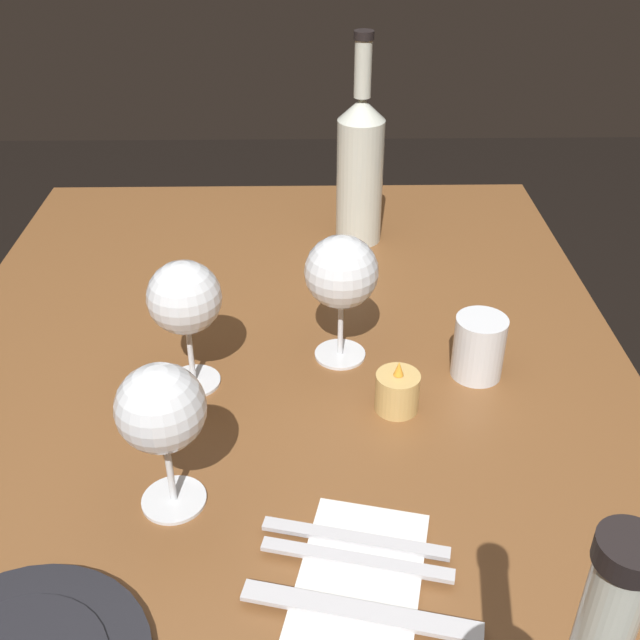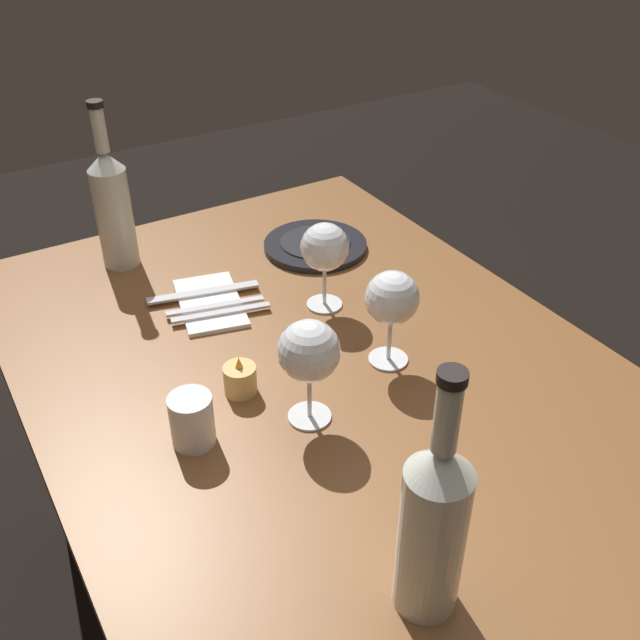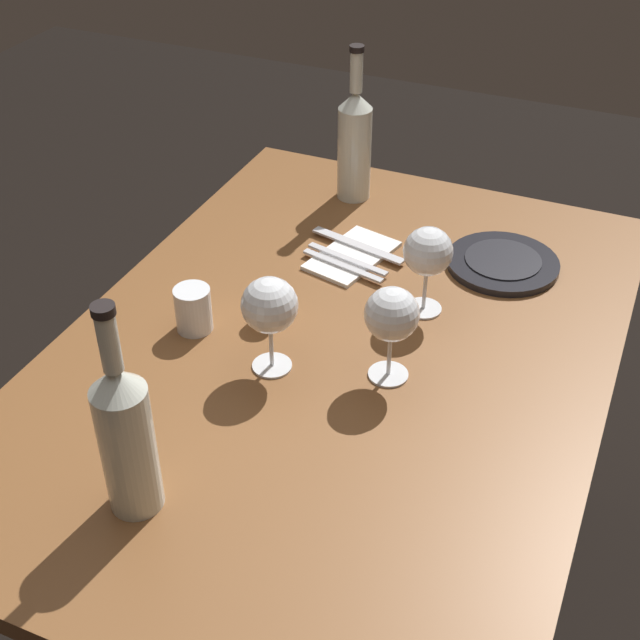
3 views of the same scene
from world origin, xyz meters
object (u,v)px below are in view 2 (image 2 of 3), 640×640
(dinner_plate, at_px, (315,245))
(table_knife, at_px, (203,292))
(wine_glass_centre, at_px, (309,353))
(water_tumbler, at_px, (192,422))
(wine_glass_left, at_px, (392,300))
(wine_glass_right, at_px, (325,249))
(votive_candle, at_px, (240,380))
(folded_napkin, at_px, (210,303))
(fork_outer, at_px, (221,313))
(fork_inner, at_px, (215,306))
(wine_bottle_second, at_px, (113,206))
(wine_bottle, at_px, (433,525))

(dinner_plate, xyz_separation_m, table_knife, (-0.05, 0.28, 0.00))
(wine_glass_centre, xyz_separation_m, water_tumbler, (0.04, 0.17, -0.08))
(dinner_plate, distance_m, table_knife, 0.28)
(wine_glass_left, xyz_separation_m, wine_glass_right, (0.20, 0.00, -0.00))
(votive_candle, xyz_separation_m, dinner_plate, (0.34, -0.34, -0.02))
(wine_glass_left, bearing_deg, dinner_plate, -13.22)
(folded_napkin, height_order, fork_outer, fork_outer)
(fork_inner, bearing_deg, wine_glass_left, -146.87)
(wine_glass_centre, xyz_separation_m, fork_inner, (0.34, 0.00, -0.11))
(table_knife, bearing_deg, wine_glass_right, -127.91)
(wine_bottle_second, height_order, water_tumbler, wine_bottle_second)
(wine_glass_left, xyz_separation_m, wine_bottle, (-0.39, 0.23, 0.01))
(dinner_plate, height_order, fork_inner, dinner_plate)
(wine_glass_right, bearing_deg, dinner_plate, -26.23)
(wine_glass_centre, bearing_deg, table_knife, 0.25)
(votive_candle, distance_m, table_knife, 0.29)
(wine_glass_centre, bearing_deg, wine_bottle, 172.65)
(folded_napkin, bearing_deg, fork_outer, 180.00)
(folded_napkin, bearing_deg, water_tumbler, 152.51)
(wine_glass_left, distance_m, folded_napkin, 0.38)
(wine_glass_centre, relative_size, fork_outer, 0.95)
(wine_glass_left, xyz_separation_m, folded_napkin, (0.31, 0.18, -0.12))
(water_tumbler, relative_size, fork_outer, 0.45)
(wine_glass_centre, height_order, fork_inner, wine_glass_centre)
(folded_napkin, distance_m, fork_inner, 0.03)
(wine_glass_centre, relative_size, wine_bottle, 0.51)
(wine_bottle, distance_m, folded_napkin, 0.71)
(wine_glass_right, relative_size, wine_bottle, 0.50)
(wine_glass_centre, xyz_separation_m, table_knife, (0.39, 0.00, -0.11))
(wine_bottle, relative_size, votive_candle, 4.97)
(wine_glass_left, relative_size, wine_glass_centre, 0.98)
(water_tumbler, relative_size, dinner_plate, 0.38)
(wine_bottle_second, bearing_deg, dinner_plate, -111.94)
(water_tumbler, height_order, fork_inner, water_tumbler)
(wine_glass_left, bearing_deg, fork_inner, 33.13)
(wine_glass_left, relative_size, wine_bottle_second, 0.50)
(water_tumbler, bearing_deg, wine_glass_right, -58.83)
(wine_bottle, bearing_deg, water_tumbler, 18.42)
(wine_glass_centre, relative_size, dinner_plate, 0.79)
(wine_glass_right, height_order, wine_bottle_second, wine_bottle_second)
(folded_napkin, bearing_deg, wine_bottle_second, 21.07)
(wine_glass_centre, xyz_separation_m, dinner_plate, (0.45, -0.28, -0.11))
(folded_napkin, xyz_separation_m, fork_outer, (-0.05, 0.00, 0.01))
(fork_outer, bearing_deg, wine_bottle, 176.33)
(wine_glass_right, relative_size, wine_bottle_second, 0.50)
(wine_glass_left, distance_m, fork_outer, 0.34)
(wine_bottle, xyz_separation_m, fork_inner, (0.67, -0.04, -0.12))
(wine_bottle, xyz_separation_m, table_knife, (0.73, -0.04, -0.12))
(wine_bottle, distance_m, votive_candle, 0.46)
(wine_glass_left, bearing_deg, folded_napkin, 30.95)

